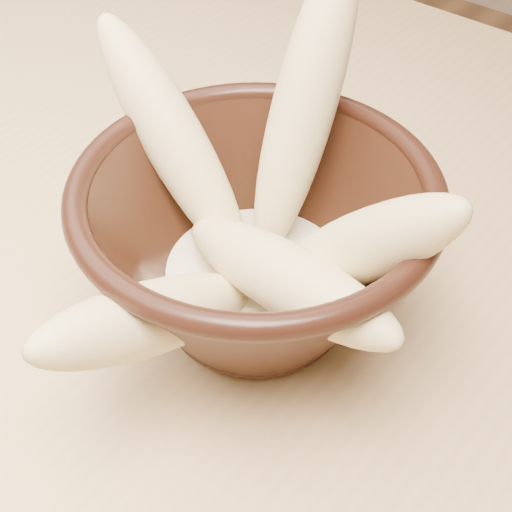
% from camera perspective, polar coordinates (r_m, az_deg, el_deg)
% --- Properties ---
extents(table, '(1.20, 0.80, 0.75)m').
position_cam_1_polar(table, '(0.55, 8.72, -8.46)').
color(table, tan).
rests_on(table, ground).
extents(bowl, '(0.21, 0.21, 0.11)m').
position_cam_1_polar(bowl, '(0.42, 0.00, 0.96)').
color(bowl, black).
rests_on(bowl, table).
extents(milk_puddle, '(0.12, 0.12, 0.02)m').
position_cam_1_polar(milk_puddle, '(0.44, 0.00, -1.71)').
color(milk_puddle, beige).
rests_on(milk_puddle, bowl).
extents(banana_upright, '(0.07, 0.14, 0.18)m').
position_cam_1_polar(banana_upright, '(0.44, 3.95, 12.20)').
color(banana_upright, '#F2D78F').
rests_on(banana_upright, bowl).
extents(banana_left, '(0.16, 0.06, 0.14)m').
position_cam_1_polar(banana_left, '(0.45, -6.74, 9.42)').
color(banana_left, '#F2D78F').
rests_on(banana_left, bowl).
extents(banana_right, '(0.13, 0.05, 0.13)m').
position_cam_1_polar(banana_right, '(0.38, 8.50, 0.66)').
color(banana_right, '#F2D78F').
rests_on(banana_right, bowl).
extents(banana_across, '(0.17, 0.06, 0.07)m').
position_cam_1_polar(banana_across, '(0.38, 2.33, -1.76)').
color(banana_across, '#F2D78F').
rests_on(banana_across, bowl).
extents(banana_front, '(0.05, 0.16, 0.10)m').
position_cam_1_polar(banana_front, '(0.37, -8.29, -4.87)').
color(banana_front, '#F2D78F').
rests_on(banana_front, bowl).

